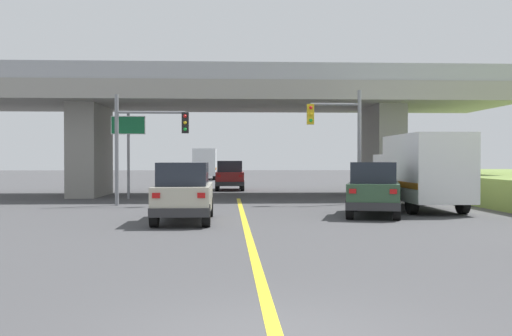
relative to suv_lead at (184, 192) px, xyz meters
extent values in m
plane|color=#424244|center=(2.06, 14.66, -1.01)|extent=(160.00, 160.00, 0.00)
cube|color=gray|center=(2.06, 14.66, 4.73)|extent=(31.03, 8.72, 1.02)
cube|color=gray|center=(-6.50, 14.66, 1.61)|extent=(1.59, 5.23, 5.24)
cube|color=gray|center=(10.62, 14.66, 1.61)|extent=(1.59, 5.23, 5.24)
cube|color=#9EA0A5|center=(2.06, 10.45, 5.69)|extent=(31.03, 0.20, 0.90)
cube|color=#9EA0A5|center=(2.06, 18.87, 5.69)|extent=(31.03, 0.20, 0.90)
cube|color=yellow|center=(2.06, -0.70, -1.01)|extent=(0.20, 25.13, 0.01)
cube|color=#B7B29E|center=(0.00, 0.11, -0.20)|extent=(1.82, 4.43, 0.90)
cube|color=#1E232D|center=(0.00, -0.22, 0.63)|extent=(1.60, 2.43, 0.76)
cube|color=#2D2D30|center=(0.00, -2.05, -0.51)|extent=(1.85, 0.20, 0.28)
cube|color=red|center=(-0.68, -2.12, 0.02)|extent=(0.24, 0.06, 0.16)
cube|color=red|center=(0.68, -2.12, 0.02)|extent=(0.24, 0.06, 0.16)
cylinder|color=black|center=(-0.81, 1.77, -0.65)|extent=(0.26, 0.72, 0.72)
cylinder|color=black|center=(0.81, 1.77, -0.65)|extent=(0.26, 0.72, 0.72)
cylinder|color=black|center=(-0.81, -1.55, -0.65)|extent=(0.26, 0.72, 0.72)
cylinder|color=black|center=(0.81, -1.55, -0.65)|extent=(0.26, 0.72, 0.72)
cube|color=#2D4C33|center=(7.01, 2.02, -0.20)|extent=(2.88, 4.73, 0.90)
cube|color=#1E232D|center=(6.92, 1.70, 0.63)|extent=(2.17, 2.75, 0.76)
cube|color=#2D2D30|center=(6.46, -0.07, -0.51)|extent=(1.85, 0.67, 0.28)
cube|color=red|center=(5.78, 0.04, 0.02)|extent=(0.25, 0.12, 0.16)
cube|color=red|center=(7.10, -0.31, 0.02)|extent=(0.25, 0.12, 0.16)
cylinder|color=black|center=(6.64, 3.82, -0.65)|extent=(0.43, 0.76, 0.72)
cylinder|color=black|center=(8.21, 3.41, -0.65)|extent=(0.43, 0.76, 0.72)
cylinder|color=black|center=(5.80, 0.62, -0.65)|extent=(0.43, 0.76, 0.72)
cylinder|color=black|center=(7.37, 0.21, -0.65)|extent=(0.43, 0.76, 0.72)
cube|color=silver|center=(9.60, 7.17, 0.39)|extent=(2.20, 2.00, 1.90)
cube|color=white|center=(9.60, 3.67, 0.78)|extent=(2.31, 5.01, 2.69)
cube|color=#B26619|center=(9.60, 3.67, 0.11)|extent=(2.33, 4.91, 0.24)
cylinder|color=black|center=(8.60, 7.17, -0.56)|extent=(0.30, 0.90, 0.90)
cylinder|color=black|center=(10.60, 7.17, -0.56)|extent=(0.30, 0.90, 0.90)
cylinder|color=black|center=(8.60, 2.42, -0.56)|extent=(0.30, 0.90, 0.90)
cylinder|color=black|center=(10.60, 2.42, -0.56)|extent=(0.30, 0.90, 0.90)
cube|color=maroon|center=(1.62, 20.90, -0.20)|extent=(1.89, 4.29, 0.90)
cube|color=#1E232D|center=(1.62, 20.58, 0.63)|extent=(1.66, 2.36, 0.76)
cube|color=#2D2D30|center=(1.62, 18.80, -0.51)|extent=(1.92, 0.20, 0.28)
cube|color=red|center=(0.91, 18.73, 0.02)|extent=(0.24, 0.06, 0.16)
cube|color=red|center=(2.32, 18.73, 0.02)|extent=(0.24, 0.06, 0.16)
cylinder|color=black|center=(0.77, 22.49, -0.65)|extent=(0.26, 0.72, 0.72)
cylinder|color=black|center=(2.46, 22.49, -0.65)|extent=(0.26, 0.72, 0.72)
cylinder|color=black|center=(0.77, 19.30, -0.65)|extent=(0.26, 0.72, 0.72)
cylinder|color=black|center=(2.46, 19.30, -0.65)|extent=(0.26, 0.72, 0.72)
cylinder|color=slate|center=(7.74, 7.71, 1.69)|extent=(0.18, 0.18, 5.41)
cylinder|color=slate|center=(6.57, 7.71, 3.72)|extent=(2.34, 0.12, 0.12)
cube|color=gold|center=(5.39, 7.71, 3.24)|extent=(0.32, 0.26, 0.96)
sphere|color=red|center=(5.39, 7.56, 3.54)|extent=(0.16, 0.16, 0.16)
sphere|color=gold|center=(5.39, 7.56, 3.24)|extent=(0.16, 0.16, 0.16)
sphere|color=green|center=(5.39, 7.56, 2.94)|extent=(0.16, 0.16, 0.16)
cylinder|color=slate|center=(-3.62, 7.36, 1.54)|extent=(0.18, 0.18, 5.11)
cylinder|color=slate|center=(-2.05, 7.36, 3.28)|extent=(3.14, 0.12, 0.12)
cube|color=black|center=(-0.48, 7.36, 2.80)|extent=(0.32, 0.26, 0.96)
sphere|color=red|center=(-0.48, 7.21, 3.10)|extent=(0.16, 0.16, 0.16)
sphere|color=gold|center=(-0.48, 7.21, 2.80)|extent=(0.16, 0.16, 0.16)
sphere|color=green|center=(-0.48, 7.21, 2.50)|extent=(0.16, 0.16, 0.16)
cylinder|color=slate|center=(-3.85, 11.93, 1.29)|extent=(0.14, 0.14, 4.61)
cube|color=#146638|center=(-3.85, 11.87, 2.94)|extent=(1.75, 0.08, 0.90)
cube|color=white|center=(-3.85, 11.86, 2.94)|extent=(1.83, 0.04, 0.98)
cube|color=silver|center=(-0.90, 45.10, 0.39)|extent=(2.20, 2.00, 1.90)
cube|color=silver|center=(-0.90, 41.49, 0.82)|extent=(2.31, 5.21, 2.76)
cube|color=#B26619|center=(-0.90, 41.49, 0.13)|extent=(2.33, 5.11, 0.24)
cylinder|color=black|center=(-1.90, 45.10, -0.56)|extent=(0.30, 0.90, 0.90)
cylinder|color=black|center=(0.10, 45.10, -0.56)|extent=(0.30, 0.90, 0.90)
cylinder|color=black|center=(-1.90, 40.19, -0.56)|extent=(0.30, 0.90, 0.90)
cylinder|color=black|center=(0.10, 40.19, -0.56)|extent=(0.30, 0.90, 0.90)
camera|label=1|loc=(1.49, -20.06, 1.11)|focal=41.45mm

